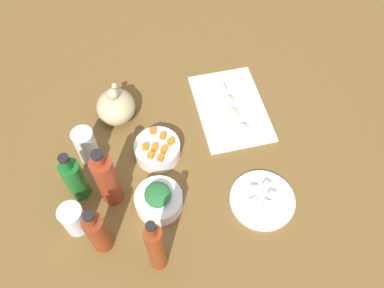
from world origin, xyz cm
name	(u,v)px	position (x,y,z in cm)	size (l,w,h in cm)	color
tabletop	(192,154)	(0.00, 0.00, 1.50)	(190.00, 190.00, 3.00)	brown
cutting_board	(231,108)	(16.39, -16.33, 3.50)	(34.95, 23.79, 1.00)	white
plate_tofu	(262,200)	(-20.61, -19.34, 3.60)	(20.39, 20.39, 1.20)	white
bowl_greens	(159,201)	(-17.67, 12.56, 5.83)	(14.58, 14.58, 5.67)	white
bowl_carrots	(157,150)	(0.76, 11.42, 5.78)	(15.09, 15.09, 5.56)	white
teapot	(116,106)	(18.54, 24.15, 8.56)	(16.07, 13.41, 14.32)	tan
bottle_0	(107,180)	(-12.99, 26.67, 14.27)	(6.38, 6.38, 25.97)	#95341A
bottle_1	(75,179)	(-10.06, 36.57, 11.84)	(6.13, 6.13, 21.48)	#196724
bottle_2	(156,248)	(-35.22, 14.14, 15.44)	(4.74, 4.74, 28.73)	maroon
bottle_3	(98,233)	(-27.78, 29.73, 12.10)	(5.75, 5.75, 21.59)	maroon
drinking_glass_0	(86,145)	(2.99, 33.90, 9.64)	(6.92, 6.92, 13.28)	white
drinking_glass_1	(74,219)	(-21.25, 37.41, 8.40)	(7.12, 7.12, 10.81)	white
carrot_cube_0	(145,146)	(0.16, 15.23, 9.46)	(1.80, 1.80, 1.80)	orange
carrot_cube_1	(161,158)	(-4.80, 10.63, 9.46)	(1.80, 1.80, 1.80)	orange
carrot_cube_2	(154,147)	(-0.58, 12.31, 9.46)	(1.80, 1.80, 1.80)	orange
carrot_cube_3	(171,141)	(0.97, 6.83, 9.46)	(1.80, 1.80, 1.80)	orange
carrot_cube_4	(163,136)	(3.47, 9.21, 9.46)	(1.80, 1.80, 1.80)	orange
carrot_cube_5	(151,155)	(-3.34, 13.63, 9.46)	(1.80, 1.80, 1.80)	orange
carrot_cube_6	(153,131)	(6.00, 12.31, 9.46)	(1.80, 1.80, 1.80)	orange
carrot_cube_7	(164,149)	(-1.73, 9.24, 9.46)	(1.80, 1.80, 1.80)	orange
chopped_greens_mound	(158,194)	(-17.67, 12.56, 10.40)	(8.48, 7.92, 3.46)	#286C35
tofu_cube_0	(254,190)	(-17.68, -17.23, 5.30)	(2.20, 2.20, 2.20)	white
tofu_cube_1	(272,196)	(-20.30, -22.17, 5.30)	(2.20, 2.20, 2.20)	white
tofu_cube_2	(254,203)	(-21.86, -16.07, 5.30)	(2.20, 2.20, 2.20)	white
tofu_cube_3	(266,186)	(-16.76, -21.33, 5.30)	(2.20, 2.20, 2.20)	white
tofu_cube_4	(267,205)	(-23.05, -19.96, 5.30)	(2.20, 2.20, 2.20)	#F4DECC
dumpling_0	(222,85)	(25.52, -14.69, 5.58)	(4.14, 4.08, 3.17)	beige
dumpling_1	(243,126)	(6.94, -18.83, 5.08)	(4.38, 4.33, 2.16)	beige
dumpling_2	(233,111)	(13.43, -16.32, 5.53)	(4.87, 4.74, 3.06)	beige
dumpling_3	(229,98)	(19.55, -16.07, 5.04)	(5.05, 4.75, 2.07)	beige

